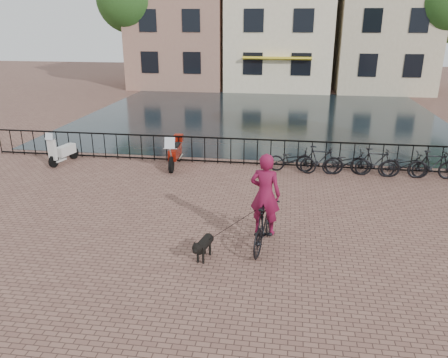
# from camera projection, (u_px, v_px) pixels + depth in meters

# --- Properties ---
(ground) EXTENTS (100.00, 100.00, 0.00)m
(ground) POSITION_uv_depth(u_px,v_px,m) (202.00, 281.00, 9.08)
(ground) COLOR brown
(ground) RESTS_ON ground
(canal_water) EXTENTS (20.00, 20.00, 0.00)m
(canal_water) POSITION_uv_depth(u_px,v_px,m) (261.00, 116.00, 25.17)
(canal_water) COLOR black
(canal_water) RESTS_ON ground
(railing) EXTENTS (20.00, 0.05, 1.02)m
(railing) POSITION_uv_depth(u_px,v_px,m) (244.00, 152.00, 16.35)
(railing) COLOR black
(railing) RESTS_ON ground
(canal_house_left) EXTENTS (7.50, 9.00, 12.80)m
(canal_house_left) POSITION_uv_depth(u_px,v_px,m) (183.00, 5.00, 35.88)
(canal_house_left) COLOR #966557
(canal_house_left) RESTS_ON ground
(canal_house_mid) EXTENTS (8.00, 9.50, 11.80)m
(canal_house_mid) POSITION_uv_depth(u_px,v_px,m) (281.00, 11.00, 34.92)
(canal_house_mid) COLOR beige
(canal_house_mid) RESTS_ON ground
(canal_house_right) EXTENTS (7.00, 9.00, 13.30)m
(canal_house_right) POSITION_uv_depth(u_px,v_px,m) (386.00, 1.00, 33.54)
(canal_house_right) COLOR tan
(canal_house_right) RESTS_ON ground
(tree_far_right) EXTENTS (4.76, 4.76, 8.76)m
(tree_far_right) POSITION_uv_depth(u_px,v_px,m) (446.00, 3.00, 30.35)
(tree_far_right) COLOR black
(tree_far_right) RESTS_ON ground
(cyclist) EXTENTS (0.94, 2.06, 2.72)m
(cyclist) POSITION_uv_depth(u_px,v_px,m) (265.00, 207.00, 10.14)
(cyclist) COLOR black
(cyclist) RESTS_ON ground
(dog) EXTENTS (0.46, 0.93, 0.60)m
(dog) POSITION_uv_depth(u_px,v_px,m) (204.00, 247.00, 9.86)
(dog) COLOR black
(dog) RESTS_ON ground
(motorcycle) EXTENTS (0.56, 1.92, 1.35)m
(motorcycle) POSITION_uv_depth(u_px,v_px,m) (175.00, 149.00, 16.09)
(motorcycle) COLOR maroon
(motorcycle) RESTS_ON ground
(scooter) EXTENTS (0.70, 1.50, 1.34)m
(scooter) POSITION_uv_depth(u_px,v_px,m) (63.00, 146.00, 16.51)
(scooter) COLOR silver
(scooter) RESTS_ON ground
(parked_bike_0) EXTENTS (1.78, 0.83, 0.90)m
(parked_bike_0) POSITION_uv_depth(u_px,v_px,m) (292.00, 160.00, 15.56)
(parked_bike_0) COLOR black
(parked_bike_0) RESTS_ON ground
(parked_bike_1) EXTENTS (1.70, 0.64, 1.00)m
(parked_bike_1) POSITION_uv_depth(u_px,v_px,m) (320.00, 160.00, 15.41)
(parked_bike_1) COLOR black
(parked_bike_1) RESTS_ON ground
(parked_bike_2) EXTENTS (1.76, 0.73, 0.90)m
(parked_bike_2) POSITION_uv_depth(u_px,v_px,m) (347.00, 162.00, 15.29)
(parked_bike_2) COLOR black
(parked_bike_2) RESTS_ON ground
(parked_bike_3) EXTENTS (1.70, 0.64, 1.00)m
(parked_bike_3) POSITION_uv_depth(u_px,v_px,m) (375.00, 162.00, 15.14)
(parked_bike_3) COLOR black
(parked_bike_3) RESTS_ON ground
(parked_bike_4) EXTENTS (1.75, 0.70, 0.90)m
(parked_bike_4) POSITION_uv_depth(u_px,v_px,m) (404.00, 165.00, 15.02)
(parked_bike_4) COLOR black
(parked_bike_4) RESTS_ON ground
(parked_bike_5) EXTENTS (1.69, 0.56, 1.00)m
(parked_bike_5) POSITION_uv_depth(u_px,v_px,m) (433.00, 165.00, 14.87)
(parked_bike_5) COLOR black
(parked_bike_5) RESTS_ON ground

